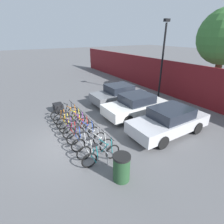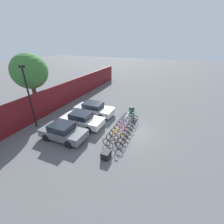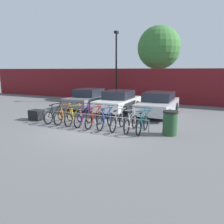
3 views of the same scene
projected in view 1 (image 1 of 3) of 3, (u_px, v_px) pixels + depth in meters
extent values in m
plane|color=#59595B|center=(72.00, 142.00, 8.49)|extent=(120.00, 120.00, 0.00)
cube|color=maroon|center=(198.00, 86.00, 12.43)|extent=(36.00, 0.16, 2.82)
cylinder|color=gray|center=(82.00, 126.00, 8.83)|extent=(5.26, 0.04, 0.04)
cylinder|color=gray|center=(66.00, 112.00, 10.99)|extent=(0.04, 0.04, 0.55)
cylinder|color=gray|center=(108.00, 159.00, 6.89)|extent=(0.04, 0.04, 0.55)
torus|color=black|center=(56.00, 115.00, 10.45)|extent=(0.06, 0.66, 0.66)
torus|color=black|center=(73.00, 112.00, 10.95)|extent=(0.06, 0.66, 0.66)
cylinder|color=black|center=(67.00, 108.00, 10.64)|extent=(0.60, 0.04, 0.76)
cylinder|color=black|center=(65.00, 104.00, 10.49)|extent=(0.68, 0.04, 0.16)
cylinder|color=black|center=(61.00, 110.00, 10.51)|extent=(0.14, 0.04, 0.63)
cylinder|color=black|center=(58.00, 111.00, 10.41)|extent=(0.32, 0.03, 0.58)
cylinder|color=black|center=(59.00, 115.00, 10.56)|extent=(0.40, 0.03, 0.08)
cylinder|color=black|center=(72.00, 107.00, 10.79)|extent=(0.12, 0.04, 0.69)
cylinder|color=black|center=(70.00, 101.00, 10.62)|extent=(0.52, 0.03, 0.03)
cube|color=black|center=(59.00, 105.00, 10.33)|extent=(0.10, 0.22, 0.05)
torus|color=black|center=(59.00, 119.00, 9.98)|extent=(0.06, 0.66, 0.66)
torus|color=black|center=(76.00, 115.00, 10.48)|extent=(0.06, 0.66, 0.66)
cylinder|color=orange|center=(70.00, 112.00, 10.17)|extent=(0.60, 0.04, 0.76)
cylinder|color=orange|center=(68.00, 107.00, 10.02)|extent=(0.68, 0.04, 0.16)
cylinder|color=orange|center=(64.00, 114.00, 10.04)|extent=(0.14, 0.04, 0.63)
cylinder|color=orange|center=(61.00, 114.00, 9.93)|extent=(0.32, 0.03, 0.58)
cylinder|color=orange|center=(62.00, 119.00, 10.08)|extent=(0.40, 0.03, 0.08)
cylinder|color=orange|center=(75.00, 110.00, 10.32)|extent=(0.12, 0.04, 0.69)
cylinder|color=black|center=(74.00, 105.00, 10.15)|extent=(0.52, 0.03, 0.03)
cube|color=black|center=(62.00, 109.00, 9.85)|extent=(0.10, 0.22, 0.05)
torus|color=black|center=(62.00, 124.00, 9.49)|extent=(0.06, 0.66, 0.66)
torus|color=black|center=(80.00, 119.00, 9.99)|extent=(0.06, 0.66, 0.66)
cylinder|color=yellow|center=(74.00, 116.00, 9.69)|extent=(0.60, 0.04, 0.76)
cylinder|color=yellow|center=(72.00, 111.00, 9.54)|extent=(0.68, 0.04, 0.16)
cylinder|color=yellow|center=(68.00, 118.00, 9.55)|extent=(0.14, 0.04, 0.63)
cylinder|color=yellow|center=(64.00, 118.00, 9.45)|extent=(0.32, 0.03, 0.58)
cylinder|color=yellow|center=(66.00, 123.00, 9.60)|extent=(0.40, 0.03, 0.08)
cylinder|color=yellow|center=(79.00, 114.00, 9.83)|extent=(0.12, 0.04, 0.69)
cylinder|color=black|center=(78.00, 108.00, 9.66)|extent=(0.52, 0.03, 0.03)
cube|color=black|center=(66.00, 113.00, 9.37)|extent=(0.10, 0.22, 0.05)
torus|color=black|center=(65.00, 128.00, 9.08)|extent=(0.06, 0.66, 0.66)
torus|color=black|center=(84.00, 123.00, 9.58)|extent=(0.06, 0.66, 0.66)
cylinder|color=#752D99|center=(77.00, 119.00, 9.27)|extent=(0.60, 0.04, 0.76)
cylinder|color=#752D99|center=(76.00, 114.00, 9.12)|extent=(0.68, 0.04, 0.16)
cylinder|color=#752D99|center=(71.00, 122.00, 9.14)|extent=(0.14, 0.04, 0.63)
cylinder|color=#752D99|center=(67.00, 122.00, 9.03)|extent=(0.32, 0.03, 0.58)
cylinder|color=#752D99|center=(69.00, 127.00, 9.18)|extent=(0.40, 0.03, 0.08)
cylinder|color=#752D99|center=(83.00, 117.00, 9.41)|extent=(0.12, 0.04, 0.69)
cylinder|color=black|center=(82.00, 111.00, 9.25)|extent=(0.52, 0.03, 0.03)
cube|color=black|center=(69.00, 116.00, 8.95)|extent=(0.10, 0.22, 0.05)
torus|color=black|center=(69.00, 133.00, 8.62)|extent=(0.06, 0.66, 0.66)
torus|color=black|center=(88.00, 127.00, 9.12)|extent=(0.06, 0.66, 0.66)
cylinder|color=red|center=(81.00, 124.00, 8.81)|extent=(0.60, 0.04, 0.76)
cylinder|color=red|center=(80.00, 119.00, 8.66)|extent=(0.68, 0.04, 0.16)
cylinder|color=red|center=(75.00, 126.00, 8.68)|extent=(0.14, 0.04, 0.63)
cylinder|color=red|center=(71.00, 127.00, 8.57)|extent=(0.32, 0.03, 0.58)
cylinder|color=red|center=(73.00, 132.00, 8.72)|extent=(0.40, 0.03, 0.08)
cylinder|color=red|center=(87.00, 122.00, 8.96)|extent=(0.12, 0.04, 0.69)
cylinder|color=black|center=(86.00, 116.00, 8.79)|extent=(0.52, 0.03, 0.03)
cube|color=black|center=(73.00, 121.00, 8.49)|extent=(0.10, 0.22, 0.05)
torus|color=black|center=(73.00, 139.00, 8.15)|extent=(0.06, 0.66, 0.66)
torus|color=black|center=(93.00, 133.00, 8.65)|extent=(0.06, 0.66, 0.66)
cylinder|color=#284CB7|center=(86.00, 129.00, 8.34)|extent=(0.60, 0.04, 0.76)
cylinder|color=#284CB7|center=(85.00, 123.00, 8.19)|extent=(0.68, 0.04, 0.16)
cylinder|color=#284CB7|center=(80.00, 132.00, 8.21)|extent=(0.14, 0.04, 0.63)
cylinder|color=#284CB7|center=(76.00, 132.00, 8.10)|extent=(0.32, 0.03, 0.58)
cylinder|color=#284CB7|center=(77.00, 138.00, 8.25)|extent=(0.40, 0.03, 0.08)
cylinder|color=#284CB7|center=(92.00, 127.00, 8.49)|extent=(0.12, 0.04, 0.69)
cylinder|color=black|center=(91.00, 120.00, 8.32)|extent=(0.52, 0.03, 0.03)
cube|color=black|center=(77.00, 126.00, 8.02)|extent=(0.10, 0.22, 0.05)
torus|color=black|center=(78.00, 145.00, 7.66)|extent=(0.06, 0.66, 0.66)
torus|color=black|center=(99.00, 139.00, 8.15)|extent=(0.06, 0.66, 0.66)
cylinder|color=#B7B7BC|center=(92.00, 135.00, 7.85)|extent=(0.60, 0.04, 0.76)
cylinder|color=#B7B7BC|center=(91.00, 129.00, 7.70)|extent=(0.68, 0.04, 0.16)
cylinder|color=#B7B7BC|center=(85.00, 138.00, 7.71)|extent=(0.14, 0.04, 0.63)
cylinder|color=#B7B7BC|center=(81.00, 139.00, 7.61)|extent=(0.32, 0.03, 0.58)
cylinder|color=#B7B7BC|center=(82.00, 144.00, 7.76)|extent=(0.40, 0.03, 0.08)
cylinder|color=#B7B7BC|center=(98.00, 132.00, 7.99)|extent=(0.12, 0.04, 0.69)
cylinder|color=black|center=(97.00, 126.00, 7.82)|extent=(0.52, 0.03, 0.03)
cube|color=black|center=(83.00, 132.00, 7.53)|extent=(0.10, 0.22, 0.05)
torus|color=black|center=(84.00, 153.00, 7.16)|extent=(0.06, 0.66, 0.66)
torus|color=black|center=(106.00, 145.00, 7.66)|extent=(0.06, 0.66, 0.66)
cylinder|color=silver|center=(98.00, 142.00, 7.35)|extent=(0.60, 0.04, 0.76)
cylinder|color=silver|center=(97.00, 136.00, 7.20)|extent=(0.68, 0.04, 0.16)
cylinder|color=silver|center=(91.00, 145.00, 7.22)|extent=(0.14, 0.04, 0.63)
cylinder|color=silver|center=(87.00, 146.00, 7.11)|extent=(0.32, 0.03, 0.58)
cylinder|color=silver|center=(88.00, 152.00, 7.26)|extent=(0.40, 0.03, 0.08)
cylinder|color=silver|center=(105.00, 139.00, 7.50)|extent=(0.12, 0.04, 0.69)
cylinder|color=black|center=(104.00, 132.00, 7.33)|extent=(0.52, 0.03, 0.03)
cube|color=black|center=(89.00, 139.00, 7.03)|extent=(0.10, 0.22, 0.05)
torus|color=black|center=(89.00, 160.00, 6.74)|extent=(0.06, 0.66, 0.66)
torus|color=black|center=(112.00, 152.00, 7.24)|extent=(0.06, 0.66, 0.66)
cylinder|color=#197A7F|center=(105.00, 148.00, 6.93)|extent=(0.60, 0.04, 0.76)
cylinder|color=#197A7F|center=(103.00, 142.00, 6.78)|extent=(0.68, 0.04, 0.16)
cylinder|color=#197A7F|center=(97.00, 152.00, 6.80)|extent=(0.14, 0.04, 0.63)
cylinder|color=#197A7F|center=(92.00, 153.00, 6.69)|extent=(0.32, 0.03, 0.58)
cylinder|color=#197A7F|center=(94.00, 159.00, 6.85)|extent=(0.40, 0.03, 0.08)
cylinder|color=#197A7F|center=(112.00, 145.00, 7.08)|extent=(0.12, 0.04, 0.69)
cylinder|color=black|center=(111.00, 138.00, 6.91)|extent=(0.52, 0.03, 0.03)
cube|color=black|center=(95.00, 146.00, 6.62)|extent=(0.10, 0.22, 0.05)
cube|color=slate|center=(118.00, 96.00, 13.05)|extent=(1.80, 3.91, 0.62)
cube|color=#1E232D|center=(119.00, 88.00, 12.86)|extent=(1.58, 1.80, 0.52)
cylinder|color=black|center=(124.00, 93.00, 14.35)|extent=(0.20, 0.64, 0.64)
cylinder|color=black|center=(137.00, 100.00, 13.02)|extent=(0.20, 0.64, 0.64)
cylinder|color=black|center=(99.00, 98.00, 13.28)|extent=(0.20, 0.64, 0.64)
cylinder|color=black|center=(111.00, 105.00, 11.94)|extent=(0.20, 0.64, 0.64)
cube|color=silver|center=(135.00, 107.00, 11.02)|extent=(1.80, 4.07, 0.62)
cube|color=#1E232D|center=(137.00, 98.00, 10.83)|extent=(1.58, 1.87, 0.52)
cylinder|color=black|center=(141.00, 103.00, 12.35)|extent=(0.20, 0.64, 0.64)
cylinder|color=black|center=(158.00, 111.00, 11.01)|extent=(0.20, 0.64, 0.64)
cylinder|color=black|center=(112.00, 110.00, 11.22)|extent=(0.20, 0.64, 0.64)
cylinder|color=black|center=(128.00, 120.00, 9.89)|extent=(0.20, 0.64, 0.64)
cube|color=#B7B7BC|center=(168.00, 123.00, 9.05)|extent=(1.80, 4.34, 0.62)
cube|color=#1E232D|center=(171.00, 113.00, 8.87)|extent=(1.58, 1.99, 0.52)
cylinder|color=black|center=(171.00, 116.00, 10.42)|extent=(0.20, 0.64, 0.64)
cylinder|color=black|center=(197.00, 128.00, 9.09)|extent=(0.20, 0.64, 0.64)
cylinder|color=black|center=(139.00, 127.00, 9.22)|extent=(0.20, 0.64, 0.64)
cylinder|color=black|center=(163.00, 142.00, 7.89)|extent=(0.20, 0.64, 0.64)
cylinder|color=black|center=(162.00, 63.00, 13.52)|extent=(0.14, 0.14, 5.54)
cube|color=black|center=(167.00, 20.00, 12.32)|extent=(0.24, 0.44, 0.20)
cylinder|color=#234728|center=(121.00, 169.00, 6.13)|extent=(0.60, 0.60, 0.95)
cylinder|color=black|center=(122.00, 157.00, 5.92)|extent=(0.63, 0.63, 0.08)
cube|color=black|center=(58.00, 108.00, 11.70)|extent=(0.70, 0.56, 0.55)
cylinder|color=brown|center=(215.00, 80.00, 13.10)|extent=(0.45, 0.45, 3.22)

